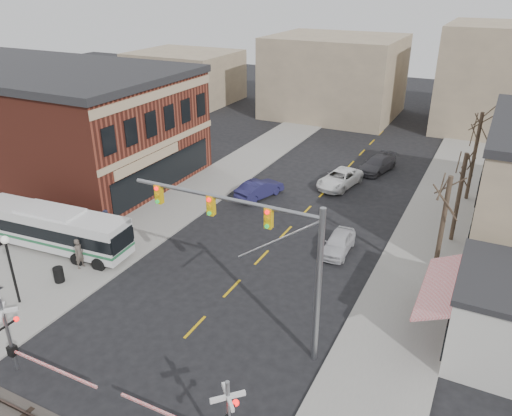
{
  "coord_description": "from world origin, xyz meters",
  "views": [
    {
      "loc": [
        12.33,
        -15.45,
        16.77
      ],
      "look_at": [
        -0.42,
        10.02,
        3.5
      ],
      "focal_mm": 35.0,
      "sensor_mm": 36.0,
      "label": 1
    }
  ],
  "objects_px": {
    "car_a": "(338,243)",
    "pedestrian_near": "(79,254)",
    "rr_crossing_west": "(15,338)",
    "car_c": "(340,179)",
    "street_lamp": "(9,256)",
    "car_b": "(259,189)",
    "car_d": "(377,164)",
    "traffic_signal_mast": "(264,242)",
    "transit_bus": "(54,228)",
    "pedestrian_far": "(107,223)",
    "trash_bin": "(59,275)"
  },
  "relations": [
    {
      "from": "rr_crossing_west",
      "to": "car_c",
      "type": "height_order",
      "value": "rr_crossing_west"
    },
    {
      "from": "street_lamp",
      "to": "pedestrian_near",
      "type": "xyz_separation_m",
      "value": [
        0.42,
        4.35,
        -2.02
      ]
    },
    {
      "from": "transit_bus",
      "to": "traffic_signal_mast",
      "type": "height_order",
      "value": "traffic_signal_mast"
    },
    {
      "from": "traffic_signal_mast",
      "to": "car_c",
      "type": "height_order",
      "value": "traffic_signal_mast"
    },
    {
      "from": "car_b",
      "to": "car_c",
      "type": "distance_m",
      "value": 7.38
    },
    {
      "from": "car_d",
      "to": "pedestrian_far",
      "type": "relative_size",
      "value": 2.55
    },
    {
      "from": "rr_crossing_west",
      "to": "trash_bin",
      "type": "xyz_separation_m",
      "value": [
        -4.15,
        6.23,
        -1.38
      ]
    },
    {
      "from": "traffic_signal_mast",
      "to": "trash_bin",
      "type": "distance_m",
      "value": 14.2
    },
    {
      "from": "transit_bus",
      "to": "car_a",
      "type": "relative_size",
      "value": 2.8
    },
    {
      "from": "traffic_signal_mast",
      "to": "car_a",
      "type": "distance_m",
      "value": 11.54
    },
    {
      "from": "pedestrian_near",
      "to": "trash_bin",
      "type": "bearing_deg",
      "value": -176.11
    },
    {
      "from": "traffic_signal_mast",
      "to": "car_d",
      "type": "relative_size",
      "value": 2.02
    },
    {
      "from": "car_a",
      "to": "pedestrian_near",
      "type": "height_order",
      "value": "pedestrian_near"
    },
    {
      "from": "traffic_signal_mast",
      "to": "car_b",
      "type": "distance_m",
      "value": 18.82
    },
    {
      "from": "car_c",
      "to": "pedestrian_near",
      "type": "bearing_deg",
      "value": -106.57
    },
    {
      "from": "trash_bin",
      "to": "car_b",
      "type": "bearing_deg",
      "value": 73.47
    },
    {
      "from": "car_b",
      "to": "trash_bin",
      "type": "bearing_deg",
      "value": 91.26
    },
    {
      "from": "car_c",
      "to": "pedestrian_far",
      "type": "relative_size",
      "value": 2.7
    },
    {
      "from": "traffic_signal_mast",
      "to": "car_c",
      "type": "bearing_deg",
      "value": 97.86
    },
    {
      "from": "traffic_signal_mast",
      "to": "rr_crossing_west",
      "type": "bearing_deg",
      "value": -142.42
    },
    {
      "from": "pedestrian_far",
      "to": "pedestrian_near",
      "type": "bearing_deg",
      "value": -91.47
    },
    {
      "from": "car_c",
      "to": "car_d",
      "type": "distance_m",
      "value": 5.58
    },
    {
      "from": "street_lamp",
      "to": "car_d",
      "type": "bearing_deg",
      "value": 66.96
    },
    {
      "from": "car_a",
      "to": "pedestrian_near",
      "type": "distance_m",
      "value": 16.63
    },
    {
      "from": "rr_crossing_west",
      "to": "pedestrian_near",
      "type": "height_order",
      "value": "rr_crossing_west"
    },
    {
      "from": "street_lamp",
      "to": "car_a",
      "type": "height_order",
      "value": "street_lamp"
    },
    {
      "from": "car_c",
      "to": "car_d",
      "type": "relative_size",
      "value": 1.06
    },
    {
      "from": "car_b",
      "to": "pedestrian_far",
      "type": "height_order",
      "value": "pedestrian_far"
    },
    {
      "from": "street_lamp",
      "to": "transit_bus",
      "type": "bearing_deg",
      "value": 117.6
    },
    {
      "from": "rr_crossing_west",
      "to": "car_b",
      "type": "relative_size",
      "value": 1.24
    },
    {
      "from": "rr_crossing_west",
      "to": "car_d",
      "type": "distance_m",
      "value": 34.56
    },
    {
      "from": "traffic_signal_mast",
      "to": "car_b",
      "type": "bearing_deg",
      "value": 116.82
    },
    {
      "from": "car_c",
      "to": "transit_bus",
      "type": "bearing_deg",
      "value": -114.96
    },
    {
      "from": "car_b",
      "to": "car_c",
      "type": "relative_size",
      "value": 0.87
    },
    {
      "from": "car_a",
      "to": "car_c",
      "type": "xyz_separation_m",
      "value": [
        -3.5,
        11.04,
        0.04
      ]
    },
    {
      "from": "car_a",
      "to": "street_lamp",
      "type": "bearing_deg",
      "value": -138.07
    },
    {
      "from": "car_b",
      "to": "car_a",
      "type": "bearing_deg",
      "value": 164.03
    },
    {
      "from": "street_lamp",
      "to": "car_c",
      "type": "xyz_separation_m",
      "value": [
        10.7,
        24.69,
        -2.41
      ]
    },
    {
      "from": "pedestrian_far",
      "to": "car_d",
      "type": "bearing_deg",
      "value": 36.38
    },
    {
      "from": "car_d",
      "to": "car_a",
      "type": "bearing_deg",
      "value": -70.52
    },
    {
      "from": "street_lamp",
      "to": "car_b",
      "type": "distance_m",
      "value": 20.38
    },
    {
      "from": "rr_crossing_west",
      "to": "car_a",
      "type": "relative_size",
      "value": 1.41
    },
    {
      "from": "car_b",
      "to": "pedestrian_near",
      "type": "distance_m",
      "value": 15.97
    },
    {
      "from": "car_a",
      "to": "pedestrian_near",
      "type": "bearing_deg",
      "value": -147.9
    },
    {
      "from": "car_b",
      "to": "car_d",
      "type": "relative_size",
      "value": 0.92
    },
    {
      "from": "rr_crossing_west",
      "to": "pedestrian_near",
      "type": "bearing_deg",
      "value": 117.41
    },
    {
      "from": "rr_crossing_west",
      "to": "street_lamp",
      "type": "xyz_separation_m",
      "value": [
        -4.58,
        3.68,
        1.16
      ]
    },
    {
      "from": "street_lamp",
      "to": "car_c",
      "type": "relative_size",
      "value": 0.81
    },
    {
      "from": "traffic_signal_mast",
      "to": "car_d",
      "type": "distance_m",
      "value": 27.08
    },
    {
      "from": "car_a",
      "to": "car_b",
      "type": "height_order",
      "value": "car_b"
    }
  ]
}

